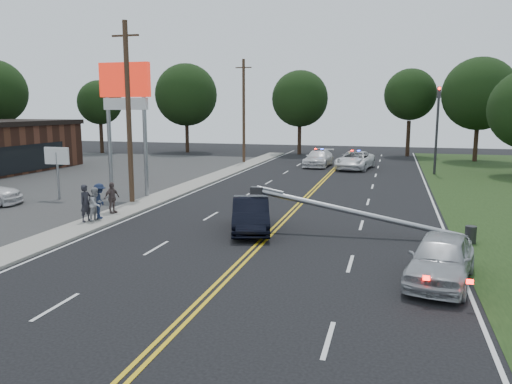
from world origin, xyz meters
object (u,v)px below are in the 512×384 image
(fallen_streetlight, at_px, (371,215))
(bystander_c, at_px, (100,201))
(pylon_sign, at_px, (125,97))
(utility_pole_far, at_px, (244,111))
(crashed_sedan, at_px, (251,215))
(bystander_d, at_px, (112,198))
(traffic_signal, at_px, (437,123))
(utility_pole_mid, at_px, (129,113))
(small_sign, at_px, (57,160))
(bystander_a, at_px, (86,203))
(waiting_sedan, at_px, (441,258))
(bystander_b, at_px, (96,204))
(emergency_b, at_px, (319,158))
(emergency_a, at_px, (355,160))

(fallen_streetlight, xyz_separation_m, bystander_c, (-12.63, -0.40, 0.05))
(pylon_sign, bearing_deg, utility_pole_far, 86.28)
(crashed_sedan, relative_size, bystander_d, 2.83)
(traffic_signal, height_order, utility_pole_mid, utility_pole_mid)
(small_sign, height_order, bystander_a, small_sign)
(fallen_streetlight, height_order, crashed_sedan, fallen_streetlight)
(waiting_sedan, xyz_separation_m, bystander_d, (-15.08, 5.97, 0.16))
(crashed_sedan, distance_m, bystander_b, 7.42)
(pylon_sign, distance_m, bystander_d, 7.50)
(emergency_b, bearing_deg, bystander_d, -102.15)
(emergency_a, distance_m, emergency_b, 3.60)
(small_sign, distance_m, utility_pole_mid, 5.53)
(waiting_sedan, distance_m, emergency_b, 31.29)
(fallen_streetlight, xyz_separation_m, bystander_a, (-12.89, -1.11, 0.07))
(crashed_sedan, bearing_deg, bystander_c, 163.78)
(emergency_a, xyz_separation_m, bystander_c, (-10.18, -24.36, 0.18))
(fallen_streetlight, bearing_deg, small_sign, 167.60)
(bystander_c, bearing_deg, traffic_signal, -57.76)
(traffic_signal, distance_m, utility_pole_mid, 25.12)
(bystander_c, bearing_deg, pylon_sign, -3.15)
(crashed_sedan, bearing_deg, bystander_d, 154.38)
(traffic_signal, xyz_separation_m, bystander_a, (-17.01, -23.11, -3.22))
(utility_pole_mid, bearing_deg, bystander_b, -79.98)
(pylon_sign, height_order, fallen_streetlight, pylon_sign)
(waiting_sedan, bearing_deg, crashed_sedan, 159.55)
(small_sign, height_order, fallen_streetlight, small_sign)
(utility_pole_far, xyz_separation_m, emergency_b, (7.52, -0.92, -4.32))
(crashed_sedan, xyz_separation_m, bystander_a, (-7.77, -0.73, 0.25))
(crashed_sedan, bearing_deg, utility_pole_mid, 135.69)
(traffic_signal, xyz_separation_m, utility_pole_mid, (-17.50, -18.00, 0.88))
(utility_pole_mid, distance_m, bystander_b, 6.46)
(traffic_signal, bearing_deg, fallen_streetlight, -100.59)
(utility_pole_mid, bearing_deg, fallen_streetlight, -16.64)
(traffic_signal, bearing_deg, small_sign, -141.10)
(utility_pole_mid, height_order, emergency_b, utility_pole_mid)
(small_sign, distance_m, bystander_c, 7.22)
(pylon_sign, bearing_deg, emergency_b, 65.19)
(bystander_c, bearing_deg, small_sign, 30.64)
(pylon_sign, height_order, bystander_c, pylon_sign)
(bystander_b, bearing_deg, crashed_sedan, -83.71)
(emergency_b, bearing_deg, traffic_signal, -13.53)
(utility_pole_mid, xyz_separation_m, utility_pole_far, (0.00, 22.00, 0.00))
(traffic_signal, xyz_separation_m, emergency_a, (-6.56, 1.96, -3.41))
(utility_pole_far, bearing_deg, bystander_b, -88.17)
(emergency_a, distance_m, bystander_d, 25.29)
(fallen_streetlight, relative_size, waiting_sedan, 2.12)
(bystander_b, bearing_deg, waiting_sedan, -103.30)
(emergency_a, bearing_deg, fallen_streetlight, -75.08)
(bystander_c, bearing_deg, emergency_a, -43.67)
(fallen_streetlight, bearing_deg, emergency_b, 103.16)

